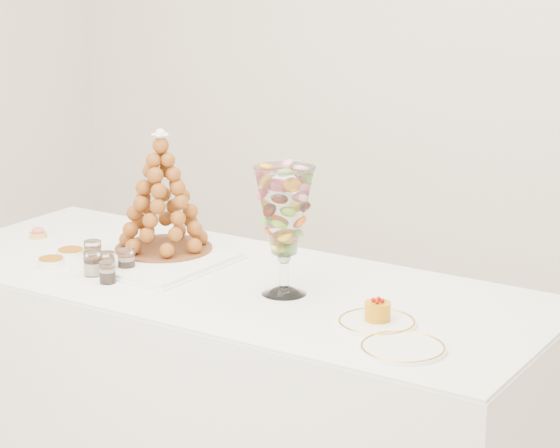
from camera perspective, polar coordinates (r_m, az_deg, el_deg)
The scene contains 15 objects.
buffet_table at distance 3.56m, azimuth -2.76°, elevation -8.92°, with size 2.09×0.86×0.79m.
lace_tray at distance 3.64m, azimuth -7.36°, elevation -1.68°, with size 0.55×0.42×0.02m, color white.
macaron_vase at distance 3.20m, azimuth 0.22°, elevation 0.61°, with size 0.18×0.18×0.39m.
cake_plate at distance 3.04m, azimuth 5.07°, elevation -5.16°, with size 0.22×0.22×0.01m, color white.
spare_plate at distance 2.87m, azimuth 6.43°, elevation -6.46°, with size 0.23×0.23×0.01m, color white.
pink_tart at distance 3.95m, azimuth -12.52°, elevation -0.47°, with size 0.06×0.06×0.04m.
verrine_a at distance 3.60m, azimuth -9.75°, elevation -1.47°, with size 0.06×0.06×0.08m, color white.
verrine_b at distance 3.49m, azimuth -9.04°, elevation -2.03°, with size 0.05×0.05×0.07m, color white.
verrine_c at distance 3.50m, azimuth -8.03°, elevation -1.92°, with size 0.06×0.06×0.07m, color white.
verrine_d at distance 3.49m, azimuth -9.76°, elevation -2.03°, with size 0.06×0.06×0.08m, color white.
verrine_e at distance 3.41m, azimuth -9.01°, elevation -2.50°, with size 0.05×0.05×0.07m, color white.
ramekin_back at distance 3.68m, azimuth -10.88°, elevation -1.55°, with size 0.09×0.09×0.03m, color white.
ramekin_front at distance 3.60m, azimuth -11.87°, elevation -2.00°, with size 0.09×0.09×0.03m, color white.
croquembouche at distance 3.63m, azimuth -6.18°, elevation 1.70°, with size 0.34×0.34×0.41m.
mousse_cake at distance 3.04m, azimuth 5.12°, elevation -4.54°, with size 0.07×0.07×0.06m.
Camera 1 is at (1.73, -2.48, 1.86)m, focal length 70.00 mm.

